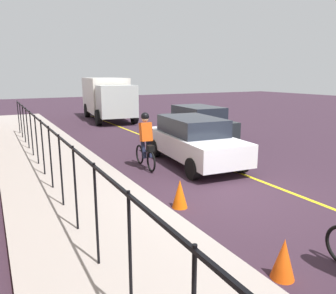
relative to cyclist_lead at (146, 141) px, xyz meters
The scene contains 10 objects.
ground_plane 3.47m from the cyclist_lead, 167.61° to the right, with size 80.00×80.00×0.00m, color #352230.
lane_line_centre 4.11m from the cyclist_lead, 144.69° to the right, with size 36.00×0.12×0.01m, color yellow.
sidewalk 4.31m from the cyclist_lead, 140.70° to the left, with size 40.00×3.20×0.15m, color #A49891.
iron_fence 3.85m from the cyclist_lead, 126.45° to the left, with size 21.15×0.04×1.60m.
cyclist_lead is the anchor object (origin of this frame).
patrol_sedan 5.25m from the cyclist_lead, 51.53° to the right, with size 4.49×2.11×1.58m.
parked_sedan_rear 1.70m from the cyclist_lead, 98.34° to the right, with size 4.54×2.24×1.58m.
box_truck_background 12.51m from the cyclist_lead, 12.92° to the right, with size 6.92×3.13×2.78m.
traffic_cone_near 3.45m from the cyclist_lead, 168.21° to the left, with size 0.36×0.36×0.66m, color #F9620B.
traffic_cone_far 6.44m from the cyclist_lead, behind, with size 0.36×0.36×0.64m, color #FC5810.
Camera 1 is at (-6.13, 5.04, 2.98)m, focal length 35.08 mm.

